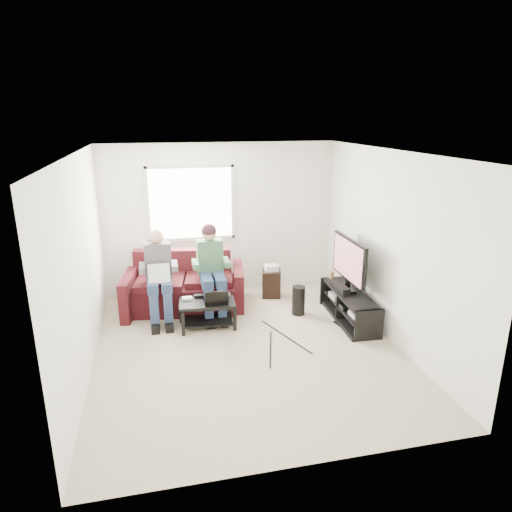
% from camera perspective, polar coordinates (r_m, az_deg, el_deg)
% --- Properties ---
extents(floor, '(4.50, 4.50, 0.00)m').
position_cam_1_polar(floor, '(6.32, -1.09, -11.40)').
color(floor, beige).
rests_on(floor, ground).
extents(ceiling, '(4.50, 4.50, 0.00)m').
position_cam_1_polar(ceiling, '(5.57, -1.24, 12.80)').
color(ceiling, white).
rests_on(ceiling, wall_back).
extents(wall_back, '(4.50, 0.00, 4.50)m').
position_cam_1_polar(wall_back, '(7.96, -4.44, 4.62)').
color(wall_back, white).
rests_on(wall_back, floor).
extents(wall_front, '(4.50, 0.00, 4.50)m').
position_cam_1_polar(wall_front, '(3.79, 5.82, -9.98)').
color(wall_front, white).
rests_on(wall_front, floor).
extents(wall_left, '(0.00, 4.50, 4.50)m').
position_cam_1_polar(wall_left, '(5.78, -20.99, -1.38)').
color(wall_left, white).
rests_on(wall_left, floor).
extents(wall_right, '(0.00, 4.50, 4.50)m').
position_cam_1_polar(wall_right, '(6.50, 16.38, 1.08)').
color(wall_right, white).
rests_on(wall_right, floor).
extents(window, '(1.48, 0.04, 1.28)m').
position_cam_1_polar(window, '(7.83, -8.12, 6.53)').
color(window, white).
rests_on(window, wall_back).
extents(sofa, '(2.04, 1.14, 0.90)m').
position_cam_1_polar(sofa, '(7.53, -8.86, -3.99)').
color(sofa, '#421210').
rests_on(sofa, floor).
extents(person_left, '(0.40, 0.71, 1.37)m').
position_cam_1_polar(person_left, '(7.05, -12.05, -1.96)').
color(person_left, navy).
rests_on(person_left, sofa).
extents(person_right, '(0.40, 0.71, 1.42)m').
position_cam_1_polar(person_right, '(7.10, -5.63, -1.01)').
color(person_right, navy).
rests_on(person_right, sofa).
extents(laptop_silver, '(0.37, 0.31, 0.24)m').
position_cam_1_polar(laptop_silver, '(6.88, -12.01, -2.57)').
color(laptop_silver, silver).
rests_on(laptop_silver, person_left).
extents(coffee_table, '(0.85, 0.56, 0.41)m').
position_cam_1_polar(coffee_table, '(6.83, -6.12, -6.48)').
color(coffee_table, black).
rests_on(coffee_table, floor).
extents(laptop_black, '(0.34, 0.24, 0.24)m').
position_cam_1_polar(laptop_black, '(6.68, -5.08, -4.87)').
color(laptop_black, black).
rests_on(laptop_black, coffee_table).
extents(controller_a, '(0.14, 0.09, 0.04)m').
position_cam_1_polar(controller_a, '(6.87, -8.61, -5.27)').
color(controller_a, silver).
rests_on(controller_a, coffee_table).
extents(controller_b, '(0.14, 0.10, 0.04)m').
position_cam_1_polar(controller_b, '(6.93, -7.16, -4.98)').
color(controller_b, black).
rests_on(controller_b, coffee_table).
extents(controller_c, '(0.15, 0.10, 0.04)m').
position_cam_1_polar(controller_c, '(6.95, -3.84, -4.82)').
color(controller_c, gray).
rests_on(controller_c, coffee_table).
extents(tv_stand, '(0.49, 1.42, 0.47)m').
position_cam_1_polar(tv_stand, '(7.16, 11.55, -6.34)').
color(tv_stand, black).
rests_on(tv_stand, floor).
extents(tv, '(0.12, 1.10, 0.81)m').
position_cam_1_polar(tv, '(7.00, 11.55, -0.64)').
color(tv, black).
rests_on(tv, tv_stand).
extents(soundbar, '(0.12, 0.50, 0.10)m').
position_cam_1_polar(soundbar, '(7.09, 10.49, -3.86)').
color(soundbar, black).
rests_on(soundbar, tv_stand).
extents(drink_cup, '(0.08, 0.08, 0.12)m').
position_cam_1_polar(drink_cup, '(7.57, 9.42, -2.35)').
color(drink_cup, '#9C7343').
rests_on(drink_cup, tv_stand).
extents(console_white, '(0.30, 0.22, 0.06)m').
position_cam_1_polar(console_white, '(6.81, 12.95, -7.09)').
color(console_white, silver).
rests_on(console_white, tv_stand).
extents(console_grey, '(0.34, 0.26, 0.08)m').
position_cam_1_polar(console_grey, '(7.39, 10.65, -4.88)').
color(console_grey, gray).
rests_on(console_grey, tv_stand).
extents(console_black, '(0.38, 0.30, 0.07)m').
position_cam_1_polar(console_black, '(7.09, 11.75, -5.94)').
color(console_black, black).
rests_on(console_black, tv_stand).
extents(subwoofer, '(0.20, 0.20, 0.46)m').
position_cam_1_polar(subwoofer, '(7.25, 5.33, -5.55)').
color(subwoofer, black).
rests_on(subwoofer, floor).
extents(keyboard_floor, '(0.22, 0.43, 0.02)m').
position_cam_1_polar(keyboard_floor, '(7.01, 11.05, -8.63)').
color(keyboard_floor, black).
rests_on(keyboard_floor, floor).
extents(end_table, '(0.31, 0.31, 0.57)m').
position_cam_1_polar(end_table, '(7.92, 1.92, -3.28)').
color(end_table, black).
rests_on(end_table, floor).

